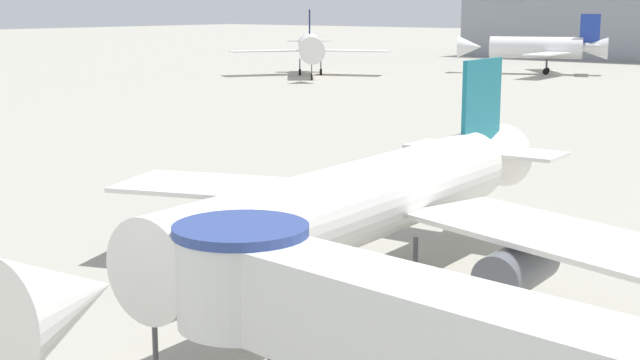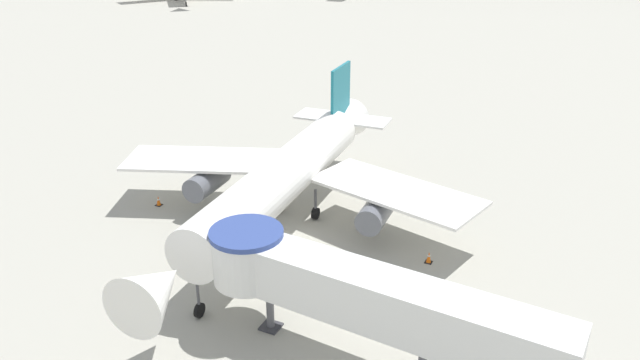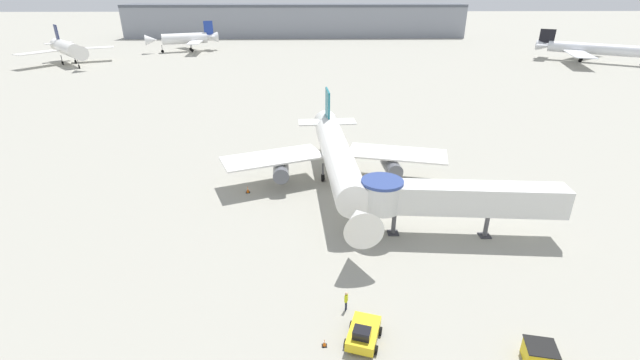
# 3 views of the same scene
# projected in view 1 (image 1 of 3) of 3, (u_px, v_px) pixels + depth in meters

# --- Properties ---
(ground_plane) EXTENTS (800.00, 800.00, 0.00)m
(ground_plane) POSITION_uv_depth(u_px,v_px,m) (367.00, 316.00, 35.88)
(ground_plane) COLOR #9E9B8E
(main_airplane) EXTENTS (28.87, 32.16, 9.60)m
(main_airplane) POSITION_uv_depth(u_px,v_px,m) (359.00, 205.00, 37.25)
(main_airplane) COLOR white
(main_airplane) RESTS_ON ground_plane
(jet_bridge) EXTENTS (19.64, 4.80, 5.90)m
(jet_bridge) POSITION_uv_depth(u_px,v_px,m) (410.00, 332.00, 22.40)
(jet_bridge) COLOR silver
(jet_bridge) RESTS_ON ground_plane
(traffic_cone_starboard_wing) EXTENTS (0.49, 0.49, 0.81)m
(traffic_cone_starboard_wing) POSITION_uv_depth(u_px,v_px,m) (611.00, 354.00, 30.96)
(traffic_cone_starboard_wing) COLOR black
(traffic_cone_starboard_wing) RESTS_ON ground_plane
(traffic_cone_port_wing) EXTENTS (0.50, 0.50, 0.82)m
(traffic_cone_port_wing) POSITION_uv_depth(u_px,v_px,m) (166.00, 251.00, 43.82)
(traffic_cone_port_wing) COLOR black
(traffic_cone_port_wing) RESTS_ON ground_plane
(background_jet_blue_tail) EXTENTS (25.99, 27.03, 10.78)m
(background_jet_blue_tail) POSITION_uv_depth(u_px,v_px,m) (538.00, 48.00, 161.01)
(background_jet_blue_tail) COLOR white
(background_jet_blue_tail) RESTS_ON ground_plane
(background_jet_navy_tail) EXTENTS (24.02, 24.11, 11.51)m
(background_jet_navy_tail) POSITION_uv_depth(u_px,v_px,m) (310.00, 47.00, 156.42)
(background_jet_navy_tail) COLOR white
(background_jet_navy_tail) RESTS_ON ground_plane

